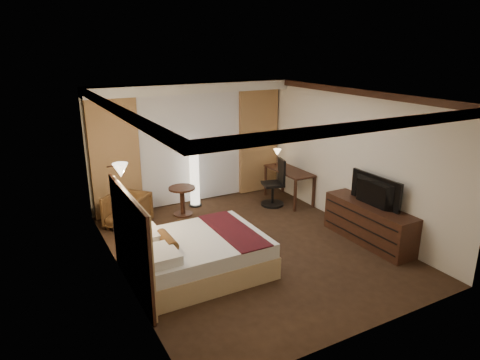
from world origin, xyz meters
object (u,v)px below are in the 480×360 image
armchair (127,209)px  desk (289,185)px  office_chair (273,182)px  side_table (182,201)px  dresser (369,223)px  bed (199,255)px  floor_lamp (194,177)px  television (371,188)px

armchair → desk: (3.64, -0.31, -0.00)m
desk → office_chair: 0.50m
side_table → dresser: 3.80m
bed → desk: (3.12, 2.01, 0.08)m
side_table → desk: 2.49m
floor_lamp → office_chair: (1.54, -0.81, -0.14)m
desk → office_chair: office_chair is taller
side_table → dresser: dresser is taller
side_table → office_chair: (1.99, -0.43, 0.23)m
floor_lamp → desk: 2.17m
bed → office_chair: (2.65, 1.96, 0.24)m
bed → office_chair: size_ratio=1.91×
office_chair → desk: bearing=20.7°
bed → television: television is taller
armchair → side_table: bearing=51.0°
side_table → dresser: (2.51, -2.85, 0.05)m
armchair → office_chair: 3.20m
side_table → desk: bearing=-8.8°
floor_lamp → office_chair: size_ratio=1.25×
armchair → desk: size_ratio=0.57×
armchair → floor_lamp: 1.72m
armchair → desk: bearing=42.8°
armchair → floor_lamp: bearing=63.0°
office_chair → television: bearing=-63.9°
desk → dresser: size_ratio=0.70×
bed → office_chair: bearing=36.5°
bed → armchair: size_ratio=2.73×
dresser → bed: bearing=171.7°
desk → dresser: 2.47m
office_chair → bed: bearing=-128.9°
bed → desk: bearing=32.8°
floor_lamp → television: floor_lamp is taller
desk → office_chair: bearing=-173.9°
bed → desk: desk is taller
bed → dresser: 3.20m
floor_lamp → television: (2.03, -3.23, 0.38)m
floor_lamp → office_chair: bearing=-27.6°
side_table → armchair: bearing=-176.6°
bed → side_table: (0.66, 2.39, 0.01)m
side_table → floor_lamp: floor_lamp is taller
bed → floor_lamp: size_ratio=1.53×
television → desk: bearing=0.5°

